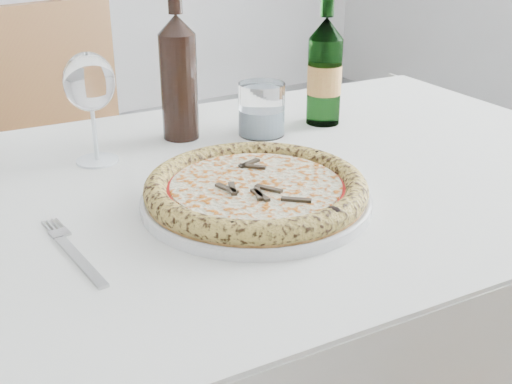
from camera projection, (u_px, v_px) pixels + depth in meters
dining_table at (223, 235)px, 1.02m from camera, size 1.45×0.92×0.76m
chair_far at (77, 163)px, 1.68m from camera, size 0.45×0.45×0.93m
plate at (256, 199)px, 0.90m from camera, size 0.33×0.33×0.02m
pizza at (256, 188)px, 0.90m from camera, size 0.31×0.31×0.03m
fork at (74, 252)px, 0.78m from camera, size 0.03×0.20×0.00m
wine_glass at (89, 85)px, 1.01m from camera, size 0.08×0.08×0.18m
tumbler at (262, 113)px, 1.18m from camera, size 0.09×0.09×0.10m
beer_bottle at (325, 71)px, 1.22m from camera, size 0.07×0.07×0.25m
wine_bottle at (179, 76)px, 1.13m from camera, size 0.07×0.07×0.27m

